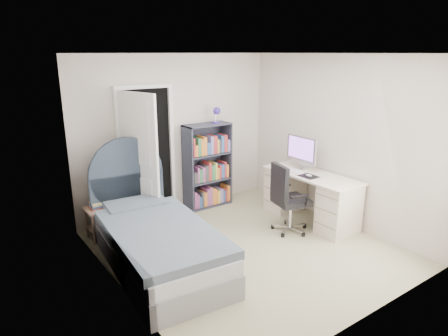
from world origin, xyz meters
TOP-DOWN VIEW (x-y plane):
  - room_shell at (0.00, 0.00)m, footprint 3.50×3.70m
  - door at (-0.75, 1.52)m, footprint 0.92×0.81m
  - bed at (-1.14, 0.36)m, footprint 1.26×2.36m
  - nightstand at (-1.47, 1.43)m, footprint 0.36×0.36m
  - floor_lamp at (-0.87, 1.47)m, footprint 0.20×0.20m
  - bookcase at (0.46, 1.62)m, footprint 0.78×0.34m
  - desk at (1.37, 0.17)m, footprint 0.62×1.54m
  - office_chair at (0.79, 0.09)m, footprint 0.55×0.57m

SIDE VIEW (x-z plane):
  - bed at x=-1.14m, z-range -0.38..1.02m
  - nightstand at x=-1.47m, z-range 0.08..0.62m
  - desk at x=1.37m, z-range -0.22..1.04m
  - office_chair at x=0.79m, z-range 0.05..1.07m
  - floor_lamp at x=-0.87m, z-range -0.13..1.27m
  - bookcase at x=0.46m, z-range -0.18..1.48m
  - door at x=-0.75m, z-range 0.00..2.06m
  - room_shell at x=0.00m, z-range -0.05..2.55m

